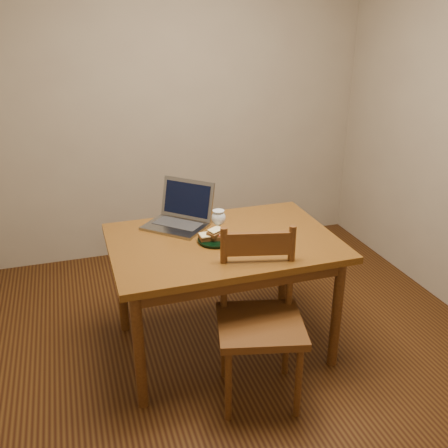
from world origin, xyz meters
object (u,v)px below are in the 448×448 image
object	(u,v)px
chair	(260,313)
milk_glass	(219,223)
laptop	(181,213)
plate	(216,240)
table	(223,253)

from	to	relation	value
chair	milk_glass	world-z (taller)	chair
chair	laptop	xyz separation A→B (m)	(-0.23, 0.76, 0.30)
plate	laptop	xyz separation A→B (m)	(-0.13, 0.32, 0.06)
chair	plate	distance (m)	0.51
plate	chair	bearing A→B (deg)	-76.56
table	chair	world-z (taller)	chair
milk_glass	laptop	bearing A→B (deg)	124.03
table	plate	xyz separation A→B (m)	(-0.05, -0.02, 0.09)
chair	milk_glass	xyz separation A→B (m)	(-0.07, 0.51, 0.31)
table	plate	distance (m)	0.11
plate	milk_glass	xyz separation A→B (m)	(0.04, 0.07, 0.07)
chair	plate	bearing A→B (deg)	117.31
table	milk_glass	world-z (taller)	milk_glass
milk_glass	laptop	xyz separation A→B (m)	(-0.17, 0.25, -0.01)
milk_glass	laptop	distance (m)	0.30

